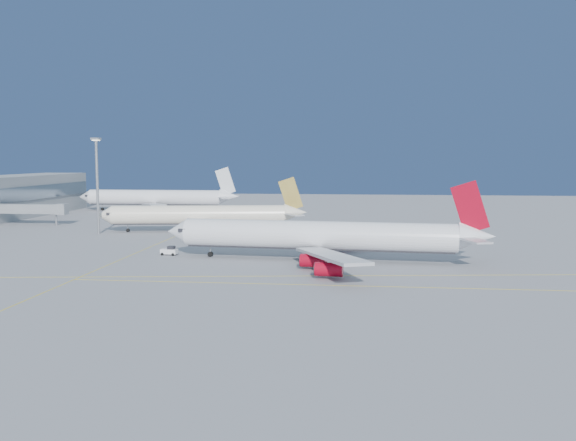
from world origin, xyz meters
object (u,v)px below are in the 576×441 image
at_px(airliner_etihad, 203,215).
at_px(pushback_tug, 170,251).
at_px(airliner_third, 158,198).
at_px(light_mast, 97,177).
at_px(airliner_virgin, 324,236).

height_order(airliner_etihad, pushback_tug, airliner_etihad).
bearing_deg(airliner_third, airliner_etihad, -62.26).
distance_m(airliner_third, light_mast, 77.29).
xyz_separation_m(airliner_etihad, pushback_tug, (3.48, -44.80, -3.93)).
relative_size(airliner_etihad, airliner_third, 0.92).
relative_size(airliner_etihad, pushback_tug, 16.18).
bearing_deg(airliner_etihad, airliner_virgin, -61.27).
bearing_deg(airliner_etihad, airliner_third, 108.11).
bearing_deg(airliner_third, airliner_virgin, -57.51).
distance_m(airliner_etihad, airliner_third, 76.10).
distance_m(airliner_virgin, pushback_tug, 35.25).
height_order(airliner_virgin, pushback_tug, airliner_virgin).
xyz_separation_m(airliner_third, light_mast, (7.12, -76.22, 10.64)).
distance_m(airliner_etihad, light_mast, 31.67).
relative_size(airliner_third, pushback_tug, 17.52).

